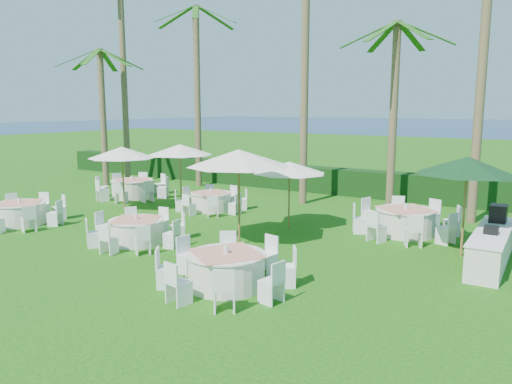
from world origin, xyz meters
TOP-DOWN VIEW (x-y plane):
  - ground at (0.00, 0.00)m, footprint 120.00×120.00m
  - hedge at (0.00, 12.00)m, footprint 34.00×1.00m
  - ocean at (0.00, 102.00)m, footprint 260.00×260.00m
  - banquet_table_a at (-5.67, 0.18)m, footprint 2.99×2.99m
  - banquet_table_b at (-0.39, 0.61)m, footprint 2.93×2.93m
  - banquet_table_c at (4.11, -0.98)m, footprint 3.20×3.20m
  - banquet_table_d at (-6.21, 6.04)m, footprint 3.26×3.26m
  - banquet_table_e at (-1.44, 5.70)m, footprint 2.87×2.87m
  - banquet_table_f at (6.21, 6.02)m, footprint 3.29×3.29m
  - umbrella_a at (-4.32, 3.77)m, footprint 2.62×2.62m
  - umbrella_b at (2.35, 2.11)m, footprint 3.09×3.09m
  - umbrella_c at (-3.32, 6.05)m, footprint 2.73×2.73m
  - umbrella_d at (2.66, 4.66)m, footprint 2.48×2.48m
  - umbrella_green at (8.22, 4.41)m, footprint 2.67×2.67m
  - buffet_table at (9.00, 4.15)m, footprint 0.90×3.93m
  - palm_a at (-9.96, 9.33)m, footprint 4.18×4.39m
  - palm_b at (-5.81, 10.36)m, footprint 4.39×4.18m
  - palm_c at (1.00, 8.95)m, footprint 4.16×4.40m
  - palm_d at (4.39, 10.14)m, footprint 4.27×4.36m
  - palm_e at (7.72, 8.98)m, footprint 4.34×4.30m
  - palm_f at (-10.15, 7.95)m, footprint 4.40×4.00m

SIDE VIEW (x-z plane):
  - ground at x=0.00m, z-range 0.00..0.00m
  - ocean at x=0.00m, z-range 0.00..0.00m
  - banquet_table_e at x=-1.44m, z-range -0.06..0.82m
  - banquet_table_b at x=-0.39m, z-range -0.06..0.83m
  - banquet_table_a at x=-5.67m, z-range -0.06..0.87m
  - banquet_table_c at x=4.11m, z-range -0.06..0.90m
  - banquet_table_d at x=-6.21m, z-range -0.06..0.93m
  - banquet_table_f at x=6.21m, z-range -0.06..0.95m
  - buffet_table at x=9.00m, z-range -0.21..1.18m
  - hedge at x=0.00m, z-range 0.00..1.20m
  - umbrella_d at x=2.66m, z-range 0.95..3.24m
  - umbrella_c at x=-3.32m, z-range 1.05..3.59m
  - umbrella_a at x=-4.32m, z-range 1.05..3.60m
  - umbrella_green at x=8.22m, z-range 1.14..3.92m
  - umbrella_b at x=2.35m, z-range 1.18..4.05m
  - palm_f at x=-10.15m, z-range 0.43..7.44m
  - palm_d at x=4.39m, z-range 0.44..7.84m
  - palm_b at x=-5.81m, z-range 0.46..9.52m
  - palm_e at x=7.72m, z-range 0.48..11.22m
  - palm_c at x=1.00m, z-range 0.48..11.52m
  - palm_a at x=-9.96m, z-range 0.49..12.48m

